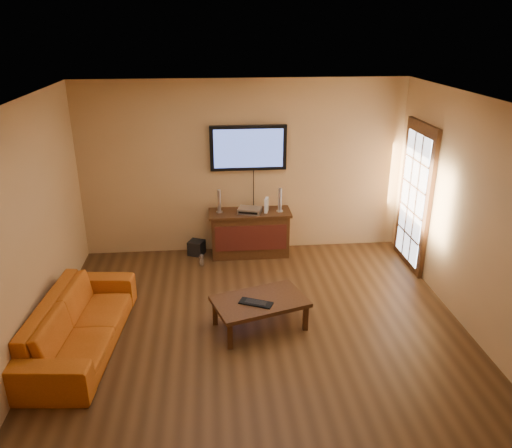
{
  "coord_description": "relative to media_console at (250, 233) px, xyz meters",
  "views": [
    {
      "loc": [
        -0.5,
        -4.96,
        3.43
      ],
      "look_at": [
        0.04,
        0.8,
        1.1
      ],
      "focal_mm": 35.0,
      "sensor_mm": 36.0,
      "label": 1
    }
  ],
  "objects": [
    {
      "name": "ground_plane",
      "position": [
        -0.08,
        -2.25,
        -0.36
      ],
      "size": [
        5.0,
        5.0,
        0.0
      ],
      "primitive_type": "plane",
      "color": "#392310",
      "rests_on": "ground"
    },
    {
      "name": "room_walls",
      "position": [
        -0.08,
        -1.63,
        1.32
      ],
      "size": [
        5.0,
        5.0,
        5.0
      ],
      "color": "tan",
      "rests_on": "ground"
    },
    {
      "name": "french_door",
      "position": [
        2.38,
        -0.55,
        0.69
      ],
      "size": [
        0.07,
        1.02,
        2.22
      ],
      "color": "#331B0B",
      "rests_on": "ground"
    },
    {
      "name": "media_console",
      "position": [
        0.0,
        0.0,
        0.0
      ],
      "size": [
        1.27,
        0.49,
        0.72
      ],
      "color": "#331B0B",
      "rests_on": "ground"
    },
    {
      "name": "television",
      "position": [
        0.0,
        0.2,
        1.31
      ],
      "size": [
        1.17,
        0.08,
        0.69
      ],
      "color": "black",
      "rests_on": "ground"
    },
    {
      "name": "coffee_table",
      "position": [
        -0.05,
        -2.07,
        -0.03
      ],
      "size": [
        1.23,
        0.94,
        0.38
      ],
      "color": "#331B0B",
      "rests_on": "ground"
    },
    {
      "name": "sofa",
      "position": [
        -2.11,
        -2.26,
        0.04
      ],
      "size": [
        0.79,
        2.09,
        0.8
      ],
      "primitive_type": "imported",
      "rotation": [
        0.0,
        0.0,
        1.48
      ],
      "color": "#AE5113",
      "rests_on": "ground"
    },
    {
      "name": "speaker_left",
      "position": [
        -0.47,
        0.03,
        0.52
      ],
      "size": [
        0.1,
        0.1,
        0.36
      ],
      "color": "silver",
      "rests_on": "media_console"
    },
    {
      "name": "speaker_right",
      "position": [
        0.47,
        -0.02,
        0.53
      ],
      "size": [
        0.1,
        0.1,
        0.37
      ],
      "color": "silver",
      "rests_on": "media_console"
    },
    {
      "name": "av_receiver",
      "position": [
        -0.0,
        -0.04,
        0.4
      ],
      "size": [
        0.4,
        0.34,
        0.08
      ],
      "primitive_type": "cube",
      "rotation": [
        0.0,
        0.0,
        -0.3
      ],
      "color": "silver",
      "rests_on": "media_console"
    },
    {
      "name": "game_console",
      "position": [
        0.26,
        -0.02,
        0.47
      ],
      "size": [
        0.09,
        0.17,
        0.22
      ],
      "primitive_type": "cube",
      "rotation": [
        0.0,
        0.0,
        -0.28
      ],
      "color": "white",
      "rests_on": "media_console"
    },
    {
      "name": "subwoofer",
      "position": [
        -0.85,
        0.07,
        -0.25
      ],
      "size": [
        0.3,
        0.3,
        0.23
      ],
      "primitive_type": "cube",
      "rotation": [
        0.0,
        0.0,
        -0.41
      ],
      "color": "black",
      "rests_on": "ground"
    },
    {
      "name": "bottle",
      "position": [
        -0.77,
        -0.35,
        -0.27
      ],
      "size": [
        0.07,
        0.07,
        0.19
      ],
      "color": "white",
      "rests_on": "ground"
    },
    {
      "name": "keyboard",
      "position": [
        -0.11,
        -2.15,
        0.02
      ],
      "size": [
        0.42,
        0.29,
        0.02
      ],
      "color": "black",
      "rests_on": "coffee_table"
    }
  ]
}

